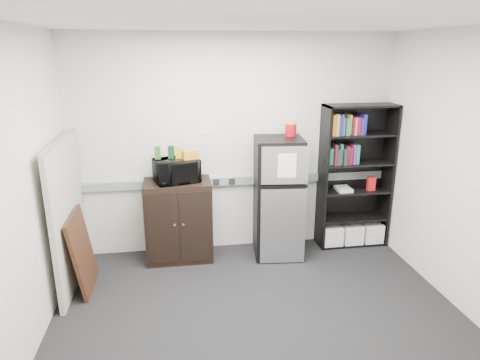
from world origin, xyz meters
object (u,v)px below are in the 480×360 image
(cubicle_partition, at_px, (68,214))
(refrigerator, at_px, (278,198))
(cabinet, at_px, (179,220))
(microwave, at_px, (176,171))
(bookshelf, at_px, (355,178))

(cubicle_partition, bearing_deg, refrigerator, 8.14)
(cabinet, distance_m, microwave, 0.64)
(cubicle_partition, bearing_deg, cabinet, 19.87)
(microwave, height_order, refrigerator, refrigerator)
(refrigerator, bearing_deg, cabinet, -178.07)
(bookshelf, bearing_deg, cubicle_partition, -171.94)
(cabinet, height_order, refrigerator, refrigerator)
(cubicle_partition, xyz_separation_m, microwave, (1.16, 0.40, 0.32))
(bookshelf, bearing_deg, microwave, -177.97)
(microwave, bearing_deg, cabinet, 73.89)
(bookshelf, relative_size, cubicle_partition, 1.14)
(cabinet, xyz_separation_m, refrigerator, (1.22, -0.08, 0.25))
(bookshelf, xyz_separation_m, cabinet, (-2.26, -0.06, -0.42))
(bookshelf, relative_size, microwave, 3.69)
(cubicle_partition, height_order, microwave, cubicle_partition)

